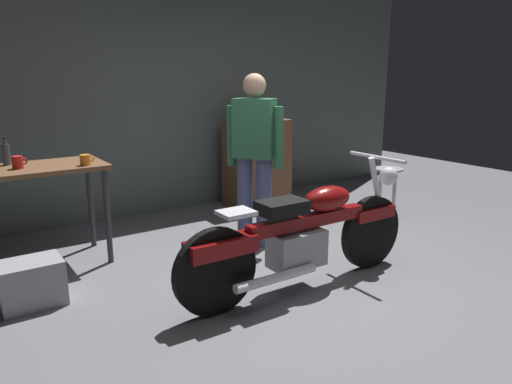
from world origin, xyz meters
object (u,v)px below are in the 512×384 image
Objects in this scene: shop_stool at (388,181)px; storage_bin at (31,283)px; bottle at (6,154)px; motorcycle at (304,234)px; mug_orange_travel at (85,160)px; person_standing at (254,153)px; mug_red_diner at (18,162)px; wooden_dresser at (257,163)px.

shop_stool reaches higher than storage_bin.
bottle reaches higher than storage_bin.
bottle reaches higher than motorcycle.
motorcycle is 1.97m from mug_orange_travel.
person_standing reaches higher than mug_red_diner.
wooden_dresser is 9.07× the size of mug_orange_travel.
person_standing is at bearing -21.62° from bottle.
mug_orange_travel is (-2.35, -0.81, 0.40)m from wooden_dresser.
person_standing is at bearing 170.29° from shop_stool.
person_standing reaches higher than motorcycle.
storage_bin is at bearing 58.52° from person_standing.
mug_red_diner is at bearing -77.72° from bottle.
mug_orange_travel is (-1.48, 0.41, 0.02)m from person_standing.
mug_orange_travel is at bearing 39.11° from person_standing.
shop_stool is 1.68m from wooden_dresser.
wooden_dresser is 2.96m from mug_red_diner.
mug_red_diner reaches higher than mug_orange_travel.
bottle is (-2.91, -0.42, 0.45)m from wooden_dresser.
person_standing is 1.55m from wooden_dresser.
mug_red_diner is (-2.86, -0.65, 0.40)m from wooden_dresser.
wooden_dresser reaches higher than mug_orange_travel.
storage_bin is 1.26m from bottle.
wooden_dresser is (0.88, 1.22, -0.38)m from person_standing.
motorcycle is 2.02m from shop_stool.
bottle is at bearing 102.28° from mug_red_diner.
person_standing is at bearing -125.66° from wooden_dresser.
shop_stool is (1.87, 0.77, 0.05)m from motorcycle.
bottle is at bearing 144.63° from mug_orange_travel.
mug_orange_travel reaches higher than storage_bin.
motorcycle is 1.99× the size of wooden_dresser.
person_standing is 2.22m from storage_bin.
person_standing is 2.61× the size of shop_stool.
mug_orange_travel is at bearing 130.93° from motorcycle.
wooden_dresser is (-0.75, 1.50, 0.05)m from shop_stool.
storage_bin is at bearing 154.51° from motorcycle.
mug_red_diner is 1.00× the size of mug_orange_travel.
person_standing is 1.52× the size of wooden_dresser.
motorcycle is at bearing -49.81° from mug_orange_travel.
motorcycle is 1.31× the size of person_standing.
motorcycle reaches higher than shop_stool.
storage_bin is (-1.84, 0.91, -0.28)m from motorcycle.
wooden_dresser reaches higher than storage_bin.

